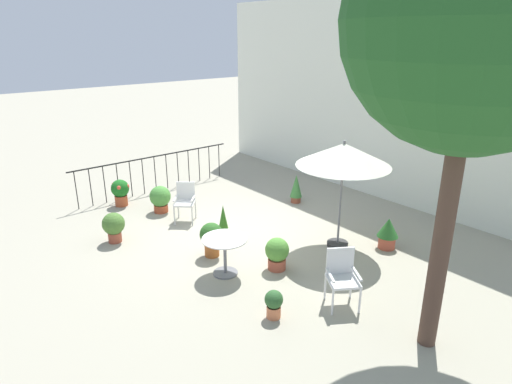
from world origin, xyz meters
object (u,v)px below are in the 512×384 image
(potted_plant_3, at_px, (274,303))
(potted_plant_4, at_px, (277,252))
(potted_plant_0, at_px, (160,198))
(potted_plant_2, at_px, (120,191))
(potted_plant_8, at_px, (211,237))
(potted_plant_7, at_px, (114,226))
(patio_chair_0, at_px, (342,274))
(patio_chair_1, at_px, (185,199))
(patio_umbrella_0, at_px, (344,156))
(cafe_table_0, at_px, (225,249))
(potted_plant_5, at_px, (223,222))
(potted_plant_6, at_px, (296,188))
(shade_tree, at_px, (484,18))
(potted_plant_1, at_px, (388,232))

(potted_plant_3, height_order, potted_plant_4, potted_plant_4)
(potted_plant_0, height_order, potted_plant_2, potted_plant_2)
(potted_plant_2, height_order, potted_plant_8, potted_plant_8)
(potted_plant_3, relative_size, potted_plant_7, 0.71)
(patio_chair_0, height_order, potted_plant_0, patio_chair_0)
(patio_chair_1, distance_m, potted_plant_7, 1.78)
(patio_umbrella_0, relative_size, patio_chair_1, 2.46)
(patio_chair_0, distance_m, potted_plant_0, 5.46)
(cafe_table_0, distance_m, potted_plant_5, 1.52)
(patio_chair_0, xyz_separation_m, potted_plant_6, (-3.77, 2.67, -0.15))
(cafe_table_0, bearing_deg, patio_umbrella_0, 77.13)
(potted_plant_6, bearing_deg, patio_chair_1, -106.05)
(patio_chair_1, bearing_deg, potted_plant_8, -15.73)
(shade_tree, height_order, potted_plant_5, shade_tree)
(potted_plant_7, xyz_separation_m, potted_plant_8, (1.84, 1.25, 0.03))
(patio_umbrella_0, xyz_separation_m, patio_chair_1, (-3.19, -1.75, -1.42))
(shade_tree, bearing_deg, potted_plant_0, -174.83)
(potted_plant_2, xyz_separation_m, potted_plant_8, (3.77, 0.27, 0.01))
(shade_tree, height_order, patio_chair_0, shade_tree)
(cafe_table_0, bearing_deg, potted_plant_2, -179.23)
(potted_plant_3, height_order, potted_plant_6, potted_plant_6)
(potted_plant_1, relative_size, potted_plant_8, 0.94)
(patio_umbrella_0, xyz_separation_m, patio_chair_0, (1.40, -1.57, -1.41))
(patio_chair_1, xyz_separation_m, potted_plant_7, (0.04, -1.78, -0.16))
(potted_plant_6, relative_size, potted_plant_7, 1.15)
(cafe_table_0, height_order, potted_plant_3, cafe_table_0)
(patio_chair_0, distance_m, potted_plant_5, 3.22)
(patio_chair_1, distance_m, potted_plant_3, 4.30)
(patio_chair_1, distance_m, potted_plant_6, 2.97)
(potted_plant_7, bearing_deg, potted_plant_0, 119.59)
(shade_tree, distance_m, patio_umbrella_0, 4.00)
(potted_plant_6, bearing_deg, patio_chair_0, -35.30)
(cafe_table_0, distance_m, potted_plant_7, 2.79)
(patio_chair_0, bearing_deg, shade_tree, 9.06)
(patio_chair_1, xyz_separation_m, potted_plant_3, (4.19, -0.93, -0.28))
(potted_plant_6, bearing_deg, shade_tree, -24.76)
(shade_tree, distance_m, potted_plant_3, 4.72)
(potted_plant_1, relative_size, potted_plant_2, 0.95)
(shade_tree, relative_size, potted_plant_1, 8.87)
(patio_chair_0, height_order, potted_plant_3, patio_chair_0)
(potted_plant_4, bearing_deg, patio_chair_1, -177.67)
(patio_chair_1, relative_size, potted_plant_3, 1.96)
(potted_plant_4, bearing_deg, potted_plant_2, -169.52)
(patio_umbrella_0, bearing_deg, potted_plant_5, -138.04)
(potted_plant_4, distance_m, potted_plant_8, 1.38)
(cafe_table_0, xyz_separation_m, potted_plant_8, (-0.75, 0.21, -0.10))
(potted_plant_0, height_order, potted_plant_7, potted_plant_0)
(patio_chair_1, xyz_separation_m, potted_plant_8, (1.88, -0.53, -0.13))
(patio_chair_1, bearing_deg, potted_plant_5, 4.87)
(patio_chair_0, relative_size, potted_plant_5, 1.23)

